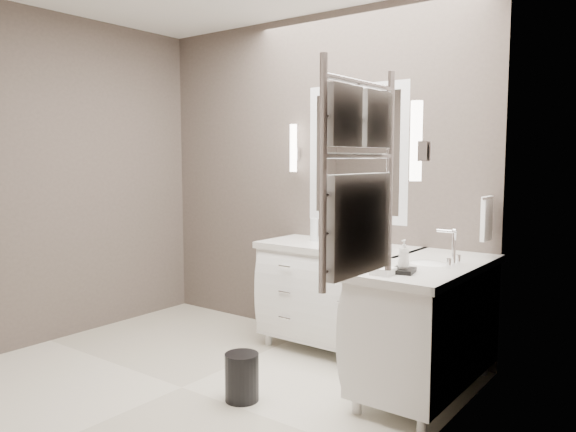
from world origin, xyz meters
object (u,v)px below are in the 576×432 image
Objects in this scene: vanity_right at (427,319)px; towel_ladder at (358,188)px; waste_bin at (242,377)px; vanity_back at (338,291)px.

vanity_right is 1.38× the size of towel_ladder.
towel_ladder is at bearing -24.22° from waste_bin.
vanity_back is 1.00× the size of vanity_right.
vanity_right is at bearing 99.84° from towel_ladder.
vanity_right reaches higher than waste_bin.
vanity_back is 0.93m from vanity_right.
waste_bin is at bearing -89.99° from vanity_back.
vanity_back reaches higher than waste_bin.
waste_bin is (-0.87, -0.80, -0.34)m from vanity_right.
vanity_back is 2.16m from towel_ladder.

